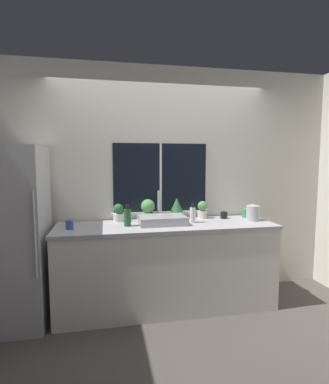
% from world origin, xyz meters
% --- Properties ---
extents(ground_plane, '(14.00, 14.00, 0.00)m').
position_xyz_m(ground_plane, '(0.00, 0.00, 0.00)').
color(ground_plane, '#4C4742').
extents(wall_back, '(8.00, 0.09, 2.70)m').
position_xyz_m(wall_back, '(0.00, 0.72, 1.35)').
color(wall_back, silver).
rests_on(wall_back, ground_plane).
extents(wall_right, '(0.06, 7.00, 2.70)m').
position_xyz_m(wall_right, '(2.15, 1.50, 1.35)').
color(wall_right, silver).
rests_on(wall_right, ground_plane).
extents(counter, '(2.36, 0.67, 0.93)m').
position_xyz_m(counter, '(0.00, 0.32, 0.47)').
color(counter, white).
rests_on(counter, ground_plane).
extents(refrigerator, '(0.64, 0.70, 1.75)m').
position_xyz_m(refrigerator, '(-1.55, 0.29, 0.88)').
color(refrigerator, '#B7B7BC').
rests_on(refrigerator, ground_plane).
extents(sink, '(0.50, 0.40, 0.34)m').
position_xyz_m(sink, '(-0.05, 0.34, 0.98)').
color(sink, '#ADADB2').
rests_on(sink, counter).
extents(potted_plant_far_left, '(0.12, 0.12, 0.20)m').
position_xyz_m(potted_plant_far_left, '(-0.50, 0.58, 1.03)').
color(potted_plant_far_left, silver).
rests_on(potted_plant_far_left, counter).
extents(potted_plant_center_left, '(0.16, 0.16, 0.24)m').
position_xyz_m(potted_plant_center_left, '(-0.17, 0.58, 1.06)').
color(potted_plant_center_left, silver).
rests_on(potted_plant_center_left, counter).
extents(potted_plant_center_right, '(0.14, 0.14, 0.25)m').
position_xyz_m(potted_plant_center_right, '(0.17, 0.58, 1.07)').
color(potted_plant_center_right, silver).
rests_on(potted_plant_center_right, counter).
extents(potted_plant_far_right, '(0.11, 0.11, 0.20)m').
position_xyz_m(potted_plant_far_right, '(0.49, 0.58, 1.03)').
color(potted_plant_far_right, silver).
rests_on(potted_plant_far_right, counter).
extents(soap_bottle, '(0.06, 0.06, 0.22)m').
position_xyz_m(soap_bottle, '(0.30, 0.34, 1.02)').
color(soap_bottle, white).
rests_on(soap_bottle, counter).
extents(bottle_tall, '(0.07, 0.07, 0.23)m').
position_xyz_m(bottle_tall, '(-0.42, 0.31, 1.02)').
color(bottle_tall, '#235128').
rests_on(bottle_tall, counter).
extents(mug_green, '(0.08, 0.08, 0.10)m').
position_xyz_m(mug_green, '(1.01, 0.52, 0.98)').
color(mug_green, '#38844C').
rests_on(mug_green, counter).
extents(mug_blue, '(0.08, 0.08, 0.09)m').
position_xyz_m(mug_blue, '(-1.00, 0.28, 0.97)').
color(mug_blue, '#3351AD').
rests_on(mug_blue, counter).
extents(mug_black, '(0.08, 0.08, 0.08)m').
position_xyz_m(mug_black, '(0.73, 0.51, 0.97)').
color(mug_black, black).
rests_on(mug_black, counter).
extents(kettle, '(0.15, 0.15, 0.19)m').
position_xyz_m(kettle, '(1.01, 0.33, 1.02)').
color(kettle, '#B2B2B7').
rests_on(kettle, counter).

